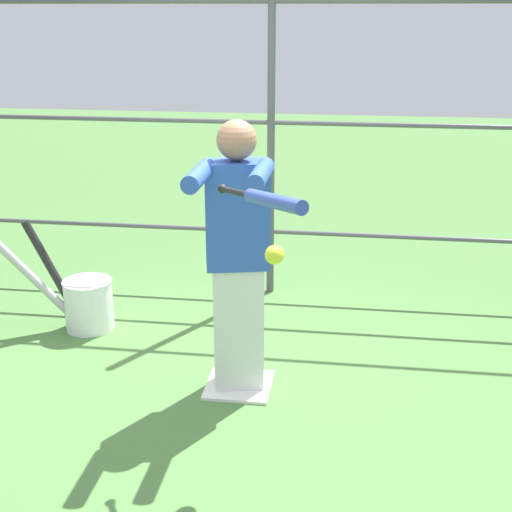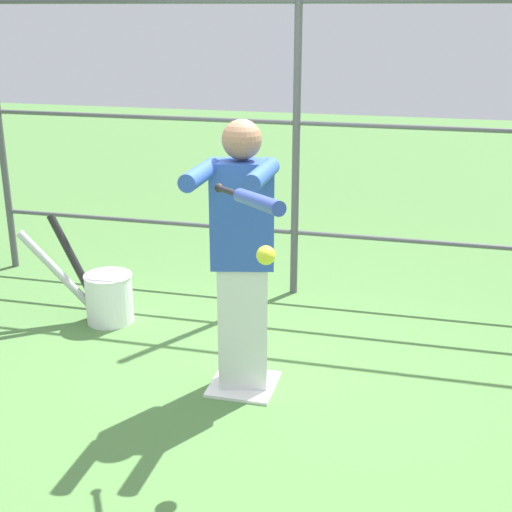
# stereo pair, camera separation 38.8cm
# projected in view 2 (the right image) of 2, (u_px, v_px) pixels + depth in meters

# --- Properties ---
(ground_plane) EXTENTS (24.00, 24.00, 0.00)m
(ground_plane) POSITION_uv_depth(u_px,v_px,m) (243.00, 386.00, 4.46)
(ground_plane) COLOR #4C7A3D
(home_plate) EXTENTS (0.40, 0.40, 0.02)m
(home_plate) POSITION_uv_depth(u_px,v_px,m) (243.00, 384.00, 4.45)
(home_plate) COLOR white
(home_plate) RESTS_ON ground
(fence_backstop) EXTENTS (5.24, 0.06, 2.80)m
(fence_backstop) POSITION_uv_depth(u_px,v_px,m) (297.00, 123.00, 5.46)
(fence_backstop) COLOR #4C4C51
(fence_backstop) RESTS_ON ground
(batter) EXTENTS (0.42, 0.62, 1.66)m
(batter) POSITION_uv_depth(u_px,v_px,m) (242.00, 251.00, 4.14)
(batter) COLOR silver
(batter) RESTS_ON ground
(baseball_bat_swinging) EXTENTS (0.51, 0.69, 0.15)m
(baseball_bat_swinging) POSITION_uv_depth(u_px,v_px,m) (252.00, 200.00, 3.15)
(baseball_bat_swinging) COLOR black
(softball_in_flight) EXTENTS (0.10, 0.10, 0.10)m
(softball_in_flight) POSITION_uv_depth(u_px,v_px,m) (266.00, 255.00, 3.46)
(softball_in_flight) COLOR yellow
(bat_bucket) EXTENTS (0.78, 0.42, 0.81)m
(bat_bucket) POSITION_uv_depth(u_px,v_px,m) (105.00, 295.00, 5.31)
(bat_bucket) COLOR white
(bat_bucket) RESTS_ON ground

